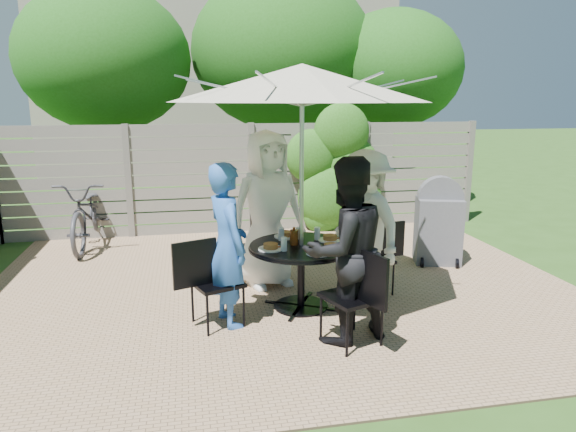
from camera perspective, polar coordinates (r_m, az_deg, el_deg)
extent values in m
plane|color=#284A17|center=(6.06, -0.35, -8.75)|extent=(60.00, 60.00, 0.00)
cube|color=#9D7B5B|center=(6.51, -1.17, -7.08)|extent=(7.00, 6.00, 0.02)
cube|color=gray|center=(8.70, -4.05, 4.20)|extent=(8.00, 0.10, 1.85)
ellipsoid|color=#255513|center=(8.83, 5.14, 4.15)|extent=(1.20, 0.70, 1.80)
cube|color=gray|center=(17.57, -7.89, 13.63)|extent=(10.00, 6.00, 5.00)
ellipsoid|color=#1D5012|center=(10.66, -19.70, 16.12)|extent=(3.20, 3.20, 2.72)
ellipsoid|color=#1D5012|center=(11.26, -0.60, 17.70)|extent=(3.80, 3.80, 3.23)
ellipsoid|color=#1D5012|center=(11.19, 11.69, 15.68)|extent=(2.80, 2.80, 2.38)
cylinder|color=black|center=(5.45, 1.47, -3.38)|extent=(1.37, 1.37, 0.03)
cylinder|color=black|center=(5.56, 1.45, -6.88)|extent=(0.08, 0.08, 0.71)
cylinder|color=black|center=(5.68, 1.43, -10.04)|extent=(0.59, 0.59, 0.04)
cylinder|color=silver|center=(5.33, 1.51, 1.92)|extent=(0.05, 0.05, 2.44)
cone|color=#BAB49A|center=(5.24, 1.58, 14.56)|extent=(3.30, 3.30, 0.37)
cube|color=black|center=(6.34, -2.73, -3.50)|extent=(0.52, 0.52, 0.03)
cube|color=black|center=(6.47, -3.45, -0.97)|extent=(0.13, 0.43, 0.45)
imported|color=white|center=(6.11, -2.30, 0.71)|extent=(1.06, 0.84, 1.89)
cube|color=black|center=(5.16, -7.88, -7.41)|extent=(0.57, 0.57, 0.04)
cube|color=black|center=(5.00, -10.30, -5.22)|extent=(0.43, 0.19, 0.45)
imported|color=#285AAF|center=(5.08, -6.73, -3.29)|extent=(0.55, 0.69, 1.65)
cube|color=black|center=(4.77, 7.09, -8.92)|extent=(0.59, 0.59, 0.04)
cube|color=black|center=(4.51, 9.00, -6.85)|extent=(0.19, 0.44, 0.47)
imported|color=black|center=(4.73, 6.40, -3.92)|extent=(1.00, 0.88, 1.74)
cube|color=black|center=(6.04, 9.39, -4.81)|extent=(0.47, 0.47, 0.03)
cube|color=black|center=(6.08, 11.13, -2.59)|extent=(0.41, 0.09, 0.42)
imported|color=silver|center=(5.85, 8.60, -0.97)|extent=(0.92, 1.23, 1.69)
cylinder|color=white|center=(5.75, -0.27, -2.29)|extent=(0.26, 0.26, 0.01)
cylinder|color=#9B5E2D|center=(5.74, -0.27, -1.98)|extent=(0.15, 0.15, 0.05)
cylinder|color=white|center=(5.29, -1.94, -3.66)|extent=(0.26, 0.26, 0.01)
cylinder|color=#9B5E2D|center=(5.28, -1.94, -3.33)|extent=(0.15, 0.15, 0.05)
cylinder|color=white|center=(5.15, 3.43, -4.14)|extent=(0.26, 0.26, 0.01)
cylinder|color=#9B5E2D|center=(5.14, 3.43, -3.80)|extent=(0.15, 0.15, 0.05)
cylinder|color=white|center=(5.62, 4.68, -2.68)|extent=(0.26, 0.26, 0.01)
cylinder|color=#9B5E2D|center=(5.62, 4.69, -2.37)|extent=(0.15, 0.15, 0.05)
cylinder|color=white|center=(5.29, 4.77, -3.70)|extent=(0.24, 0.24, 0.01)
cylinder|color=#9B5E2D|center=(5.28, 4.78, -3.36)|extent=(0.14, 0.14, 0.05)
cylinder|color=silver|center=(5.60, -0.75, -2.03)|extent=(0.07, 0.07, 0.14)
cylinder|color=silver|center=(5.22, -0.45, -3.15)|extent=(0.07, 0.07, 0.14)
cylinder|color=silver|center=(5.64, 3.26, -1.94)|extent=(0.07, 0.07, 0.14)
cylinder|color=#59280C|center=(5.44, 0.67, -2.38)|extent=(0.09, 0.09, 0.16)
cylinder|color=#C6B293|center=(5.66, 1.28, -1.97)|extent=(0.08, 0.08, 0.12)
imported|color=#333338|center=(8.45, -21.21, 0.34)|extent=(0.79, 2.03, 1.05)
cube|color=#545459|center=(7.34, 16.32, -1.64)|extent=(0.71, 0.61, 0.92)
cylinder|color=#545459|center=(7.24, 16.55, 1.88)|extent=(0.63, 0.35, 0.61)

